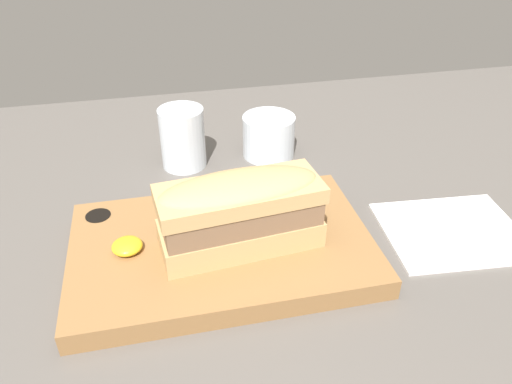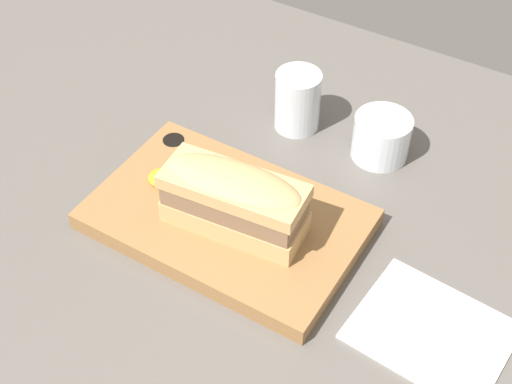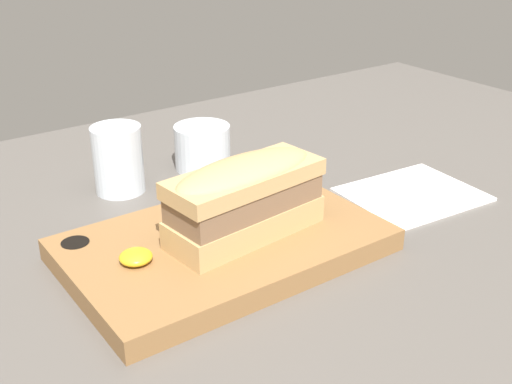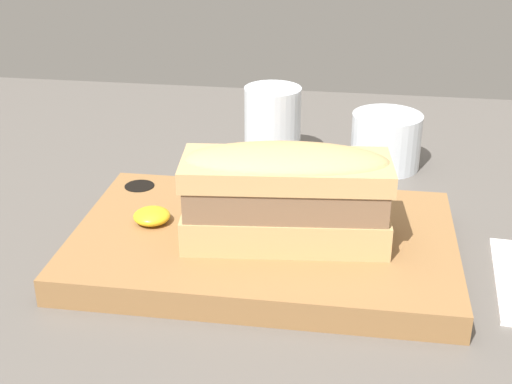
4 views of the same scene
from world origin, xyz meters
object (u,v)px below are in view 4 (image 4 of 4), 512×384
serving_board (263,244)px  wine_glass (386,142)px  sandwich (286,191)px  water_glass (272,130)px

serving_board → wine_glass: 25.96cm
serving_board → sandwich: (2.14, -1.29, 6.13)cm
serving_board → wine_glass: (11.42, 23.24, 1.79)cm
sandwich → wine_glass: bearing=69.3°
wine_glass → serving_board: bearing=-116.2°
serving_board → sandwich: 6.62cm
water_glass → serving_board: bearing=-84.7°
water_glass → sandwich: bearing=-80.0°
sandwich → wine_glass: 26.59cm
sandwich → water_glass: 24.72cm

